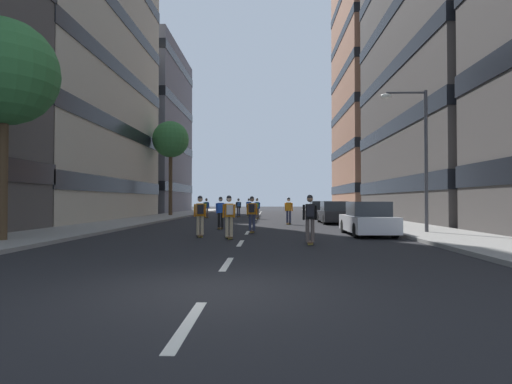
{
  "coord_description": "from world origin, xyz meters",
  "views": [
    {
      "loc": [
        1.02,
        -7.3,
        1.57
      ],
      "look_at": [
        0.0,
        27.23,
        2.28
      ],
      "focal_mm": 29.29,
      "sensor_mm": 36.0,
      "label": 1
    }
  ],
  "objects_px": {
    "street_tree_mid": "(4,73)",
    "skater_8": "(239,206)",
    "parked_car_mid": "(320,211)",
    "skater_2": "(257,207)",
    "skater_6": "(310,216)",
    "skater_7": "(252,212)",
    "skater_1": "(200,213)",
    "skater_5": "(221,211)",
    "street_tree_near": "(171,140)",
    "skater_0": "(249,206)",
    "skater_4": "(206,207)",
    "parked_car_far": "(334,213)",
    "skater_9": "(289,209)",
    "streetlamp_right": "(418,145)",
    "skater_3": "(229,214)",
    "parked_car_near": "(368,220)"
  },
  "relations": [
    {
      "from": "street_tree_mid",
      "to": "skater_8",
      "type": "height_order",
      "value": "street_tree_mid"
    },
    {
      "from": "parked_car_mid",
      "to": "skater_2",
      "type": "xyz_separation_m",
      "value": [
        -5.44,
        -0.55,
        0.32
      ]
    },
    {
      "from": "skater_6",
      "to": "skater_7",
      "type": "xyz_separation_m",
      "value": [
        -2.3,
        5.39,
        0.0
      ]
    },
    {
      "from": "skater_1",
      "to": "skater_5",
      "type": "distance_m",
      "value": 4.97
    },
    {
      "from": "street_tree_near",
      "to": "street_tree_mid",
      "type": "bearing_deg",
      "value": -90.0
    },
    {
      "from": "skater_0",
      "to": "skater_4",
      "type": "bearing_deg",
      "value": -131.97
    },
    {
      "from": "parked_car_far",
      "to": "skater_9",
      "type": "distance_m",
      "value": 3.39
    },
    {
      "from": "street_tree_mid",
      "to": "streetlamp_right",
      "type": "height_order",
      "value": "street_tree_mid"
    },
    {
      "from": "parked_car_mid",
      "to": "skater_9",
      "type": "relative_size",
      "value": 2.47
    },
    {
      "from": "street_tree_near",
      "to": "skater_3",
      "type": "distance_m",
      "value": 26.04
    },
    {
      "from": "parked_car_near",
      "to": "skater_0",
      "type": "distance_m",
      "value": 23.53
    },
    {
      "from": "street_tree_near",
      "to": "skater_0",
      "type": "distance_m",
      "value": 10.16
    },
    {
      "from": "skater_6",
      "to": "parked_car_far",
      "type": "bearing_deg",
      "value": 77.75
    },
    {
      "from": "parked_car_near",
      "to": "street_tree_mid",
      "type": "relative_size",
      "value": 0.55
    },
    {
      "from": "skater_0",
      "to": "skater_7",
      "type": "height_order",
      "value": "same"
    },
    {
      "from": "skater_4",
      "to": "skater_8",
      "type": "distance_m",
      "value": 3.88
    },
    {
      "from": "parked_car_far",
      "to": "skater_3",
      "type": "height_order",
      "value": "skater_3"
    },
    {
      "from": "parked_car_far",
      "to": "skater_8",
      "type": "distance_m",
      "value": 13.71
    },
    {
      "from": "skater_0",
      "to": "skater_1",
      "type": "height_order",
      "value": "same"
    },
    {
      "from": "parked_car_far",
      "to": "skater_5",
      "type": "bearing_deg",
      "value": -140.26
    },
    {
      "from": "skater_9",
      "to": "skater_3",
      "type": "bearing_deg",
      "value": -105.79
    },
    {
      "from": "parked_car_mid",
      "to": "skater_7",
      "type": "relative_size",
      "value": 2.47
    },
    {
      "from": "streetlamp_right",
      "to": "skater_7",
      "type": "relative_size",
      "value": 3.65
    },
    {
      "from": "skater_6",
      "to": "parked_car_near",
      "type": "bearing_deg",
      "value": 52.85
    },
    {
      "from": "street_tree_mid",
      "to": "skater_3",
      "type": "relative_size",
      "value": 4.54
    },
    {
      "from": "parked_car_mid",
      "to": "skater_4",
      "type": "relative_size",
      "value": 2.47
    },
    {
      "from": "parked_car_mid",
      "to": "skater_8",
      "type": "relative_size",
      "value": 2.47
    },
    {
      "from": "skater_1",
      "to": "skater_2",
      "type": "relative_size",
      "value": 1.0
    },
    {
      "from": "street_tree_near",
      "to": "skater_6",
      "type": "height_order",
      "value": "street_tree_near"
    },
    {
      "from": "street_tree_near",
      "to": "skater_9",
      "type": "relative_size",
      "value": 5.22
    },
    {
      "from": "parked_car_mid",
      "to": "skater_6",
      "type": "height_order",
      "value": "skater_6"
    },
    {
      "from": "streetlamp_right",
      "to": "skater_2",
      "type": "relative_size",
      "value": 3.65
    },
    {
      "from": "street_tree_mid",
      "to": "parked_car_far",
      "type": "bearing_deg",
      "value": 44.37
    },
    {
      "from": "skater_4",
      "to": "skater_5",
      "type": "height_order",
      "value": "same"
    },
    {
      "from": "street_tree_mid",
      "to": "skater_2",
      "type": "xyz_separation_m",
      "value": [
        8.71,
        20.69,
        -5.22
      ]
    },
    {
      "from": "parked_car_near",
      "to": "skater_4",
      "type": "height_order",
      "value": "skater_4"
    },
    {
      "from": "parked_car_mid",
      "to": "skater_2",
      "type": "relative_size",
      "value": 2.47
    },
    {
      "from": "streetlamp_right",
      "to": "skater_4",
      "type": "height_order",
      "value": "streetlamp_right"
    },
    {
      "from": "street_tree_mid",
      "to": "skater_7",
      "type": "distance_m",
      "value": 11.69
    },
    {
      "from": "skater_3",
      "to": "street_tree_near",
      "type": "bearing_deg",
      "value": 108.68
    },
    {
      "from": "skater_4",
      "to": "skater_9",
      "type": "distance_m",
      "value": 12.23
    },
    {
      "from": "street_tree_mid",
      "to": "skater_5",
      "type": "relative_size",
      "value": 4.54
    },
    {
      "from": "street_tree_mid",
      "to": "skater_7",
      "type": "relative_size",
      "value": 4.54
    },
    {
      "from": "skater_1",
      "to": "street_tree_mid",
      "type": "bearing_deg",
      "value": -156.13
    },
    {
      "from": "street_tree_near",
      "to": "skater_7",
      "type": "distance_m",
      "value": 23.3
    },
    {
      "from": "skater_6",
      "to": "skater_1",
      "type": "bearing_deg",
      "value": 147.27
    },
    {
      "from": "streetlamp_right",
      "to": "skater_4",
      "type": "distance_m",
      "value": 22.29
    },
    {
      "from": "parked_car_far",
      "to": "skater_9",
      "type": "bearing_deg",
      "value": -158.01
    },
    {
      "from": "skater_0",
      "to": "skater_9",
      "type": "xyz_separation_m",
      "value": [
        3.29,
        -14.13,
        0.0
      ]
    },
    {
      "from": "skater_2",
      "to": "skater_7",
      "type": "height_order",
      "value": "same"
    }
  ]
}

